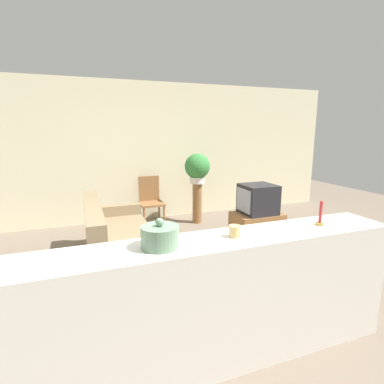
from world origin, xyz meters
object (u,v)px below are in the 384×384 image
(couch, at_px, (117,243))
(potted_plant, at_px, (197,167))
(wooden_chair, at_px, (151,199))
(decorative_bowl, at_px, (160,236))
(television, at_px, (258,199))

(couch, xyz_separation_m, potted_plant, (1.69, 1.38, 0.79))
(wooden_chair, distance_m, decorative_bowl, 3.80)
(couch, bearing_deg, television, 6.26)
(television, relative_size, decorative_bowl, 2.11)
(potted_plant, xyz_separation_m, decorative_bowl, (-1.61, -3.40, -0.01))
(potted_plant, bearing_deg, television, -60.77)
(television, xyz_separation_m, decorative_bowl, (-2.24, -2.27, 0.42))
(couch, distance_m, potted_plant, 2.32)
(wooden_chair, distance_m, potted_plant, 1.08)
(wooden_chair, height_order, potted_plant, potted_plant)
(television, bearing_deg, potted_plant, 119.23)
(couch, xyz_separation_m, wooden_chair, (0.83, 1.66, 0.19))
(wooden_chair, relative_size, potted_plant, 1.61)
(television, height_order, wooden_chair, wooden_chair)
(television, relative_size, wooden_chair, 0.60)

